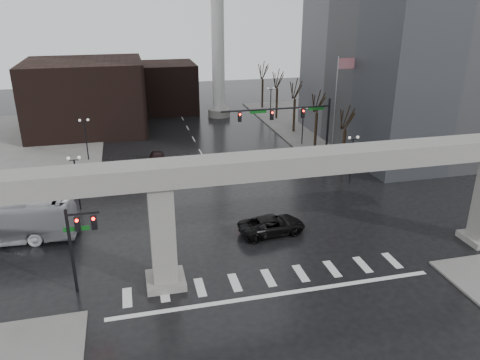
{
  "coord_description": "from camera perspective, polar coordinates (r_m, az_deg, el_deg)",
  "views": [
    {
      "loc": [
        -8.55,
        -27.5,
        18.27
      ],
      "look_at": [
        -0.2,
        6.45,
        4.5
      ],
      "focal_mm": 35.0,
      "sensor_mm": 36.0,
      "label": 1
    }
  ],
  "objects": [
    {
      "name": "tree_right_4",
      "position": [
        82.3,
        2.78,
        10.81
      ],
      "size": [
        1.12,
        1.69,
        8.19
      ],
      "color": "black",
      "rests_on": "ground"
    },
    {
      "name": "tree_right_3",
      "position": [
        74.82,
        4.53,
        9.64
      ],
      "size": [
        1.11,
        1.66,
        8.02
      ],
      "color": "black",
      "rests_on": "ground"
    },
    {
      "name": "pickup_truck",
      "position": [
        38.63,
        3.93,
        -5.5
      ],
      "size": [
        5.76,
        3.14,
        1.53
      ],
      "primitive_type": "imported",
      "rotation": [
        0.0,
        0.0,
        1.68
      ],
      "color": "black",
      "rests_on": "ground"
    },
    {
      "name": "sidewalk_ne",
      "position": [
        74.54,
        14.39,
        6.7
      ],
      "size": [
        28.0,
        36.0,
        0.15
      ],
      "primitive_type": "cube",
      "color": "slate",
      "rests_on": "ground"
    },
    {
      "name": "tree_right_2",
      "position": [
        67.47,
        6.65,
        8.2
      ],
      "size": [
        1.1,
        1.63,
        7.85
      ],
      "color": "black",
      "rests_on": "ground"
    },
    {
      "name": "building_far_mid",
      "position": [
        81.03,
        -9.13,
        11.09
      ],
      "size": [
        10.0,
        10.0,
        8.0
      ],
      "primitive_type": "cube",
      "color": "black",
      "rests_on": "ground"
    },
    {
      "name": "signal_left_pole",
      "position": [
        31.61,
        -19.1,
        -6.48
      ],
      "size": [
        2.3,
        0.3,
        6.0
      ],
      "color": "black",
      "rests_on": "ground"
    },
    {
      "name": "lamp_left_1",
      "position": [
        57.65,
        -18.34,
        5.53
      ],
      "size": [
        1.22,
        0.32,
        5.11
      ],
      "color": "black",
      "rests_on": "ground"
    },
    {
      "name": "lamp_left_2",
      "position": [
        71.23,
        -17.68,
        8.5
      ],
      "size": [
        1.22,
        0.32,
        5.11
      ],
      "color": "black",
      "rests_on": "ground"
    },
    {
      "name": "building_far_left",
      "position": [
        70.96,
        -18.23,
        9.66
      ],
      "size": [
        16.0,
        14.0,
        10.0
      ],
      "primitive_type": "cube",
      "color": "black",
      "rests_on": "ground"
    },
    {
      "name": "signal_mast_arm",
      "position": [
        51.05,
        6.79,
        7.24
      ],
      "size": [
        12.12,
        0.43,
        8.0
      ],
      "color": "black",
      "rests_on": "ground"
    },
    {
      "name": "far_car",
      "position": [
        54.82,
        -10.09,
        2.52
      ],
      "size": [
        2.12,
        4.56,
        1.51
      ],
      "primitive_type": "imported",
      "rotation": [
        0.0,
        0.0,
        -0.08
      ],
      "color": "black",
      "rests_on": "ground"
    },
    {
      "name": "smokestack",
      "position": [
        75.08,
        -2.74,
        17.72
      ],
      "size": [
        3.6,
        3.6,
        30.0
      ],
      "color": "silver",
      "rests_on": "ground"
    },
    {
      "name": "ground",
      "position": [
        34.1,
        2.97,
        -10.92
      ],
      "size": [
        160.0,
        160.0,
        0.0
      ],
      "primitive_type": "plane",
      "color": "black",
      "rests_on": "ground"
    },
    {
      "name": "tree_right_1",
      "position": [
        60.28,
        9.26,
        6.4
      ],
      "size": [
        1.09,
        1.61,
        7.67
      ],
      "color": "black",
      "rests_on": "ground"
    },
    {
      "name": "elevated_guideway",
      "position": [
        31.34,
        5.43,
        0.09
      ],
      "size": [
        48.0,
        2.6,
        8.7
      ],
      "color": "gray",
      "rests_on": "ground"
    },
    {
      "name": "tree_right_0",
      "position": [
        53.33,
        12.54,
        4.1
      ],
      "size": [
        1.09,
        1.58,
        7.5
      ],
      "color": "black",
      "rests_on": "ground"
    },
    {
      "name": "lamp_right_0",
      "position": [
        49.26,
        13.53,
        3.41
      ],
      "size": [
        1.22,
        0.32,
        5.11
      ],
      "color": "black",
      "rests_on": "ground"
    },
    {
      "name": "lamp_left_0",
      "position": [
        44.33,
        -19.39,
        0.74
      ],
      "size": [
        1.22,
        0.32,
        5.11
      ],
      "color": "black",
      "rests_on": "ground"
    },
    {
      "name": "flagpole_assembly",
      "position": [
        55.98,
        11.87,
        9.99
      ],
      "size": [
        2.06,
        0.12,
        12.0
      ],
      "color": "silver",
      "rests_on": "ground"
    },
    {
      "name": "lamp_right_2",
      "position": [
        74.4,
        3.78,
        9.98
      ],
      "size": [
        1.22,
        0.32,
        5.11
      ],
      "color": "black",
      "rests_on": "ground"
    },
    {
      "name": "lamp_right_1",
      "position": [
        61.52,
        7.69,
        7.39
      ],
      "size": [
        1.22,
        0.32,
        5.11
      ],
      "color": "black",
      "rests_on": "ground"
    }
  ]
}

